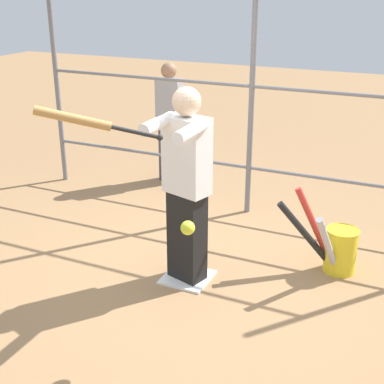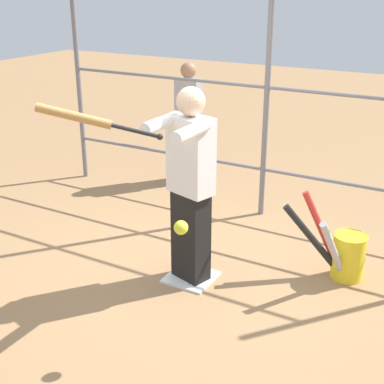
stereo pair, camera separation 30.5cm
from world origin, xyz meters
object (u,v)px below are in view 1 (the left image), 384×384
baseball_bat_swinging (84,121)px  softball_in_flight (188,228)px  batter (186,182)px  bat_bucket (336,247)px  bystander_behind_fence (170,121)px

baseball_bat_swinging → softball_in_flight: (-0.83, 0.10, -0.61)m
softball_in_flight → baseball_bat_swinging: bearing=-6.7°
batter → baseball_bat_swinging: size_ratio=2.23×
batter → baseball_bat_swinging: batter is taller
softball_in_flight → bat_bucket: size_ratio=0.13×
batter → bystander_behind_fence: 2.50m
batter → bat_bucket: batter is taller
bat_bucket → bystander_behind_fence: (2.39, -1.49, 0.55)m
bat_bucket → baseball_bat_swinging: bearing=41.6°
bat_bucket → bystander_behind_fence: 2.87m
bystander_behind_fence → softball_in_flight: bearing=118.8°
batter → softball_in_flight: size_ratio=17.56×
bat_bucket → softball_in_flight: bearing=63.5°
batter → bystander_behind_fence: batter is taller
softball_in_flight → bat_bucket: (-0.75, -1.50, -0.70)m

